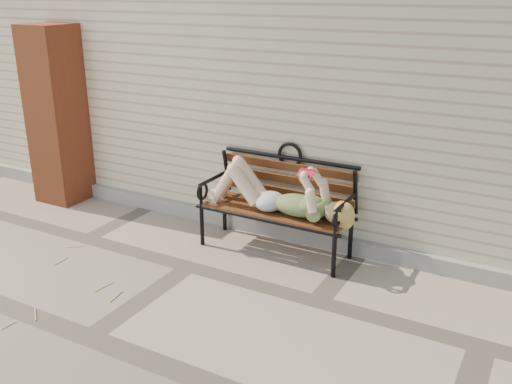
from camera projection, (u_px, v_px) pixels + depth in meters
The scene contains 6 objects.
ground at pixel (189, 267), 5.13m from camera, with size 80.00×80.00×0.00m, color gray.
house_wall at pixel (324, 61), 7.09m from camera, with size 8.00×4.00×3.00m, color beige.
foundation_strip at pixel (243, 222), 5.90m from camera, with size 8.00×0.10×0.15m, color gray.
brick_pillar at pixel (57, 115), 6.45m from camera, with size 0.50×0.50×2.00m, color #984722.
garden_bench at pixel (279, 193), 5.32m from camera, with size 1.54×0.61×1.00m.
reading_woman at pixel (275, 194), 5.20m from camera, with size 1.46×0.33×0.46m.
Camera 1 is at (2.74, -3.73, 2.38)m, focal length 40.00 mm.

